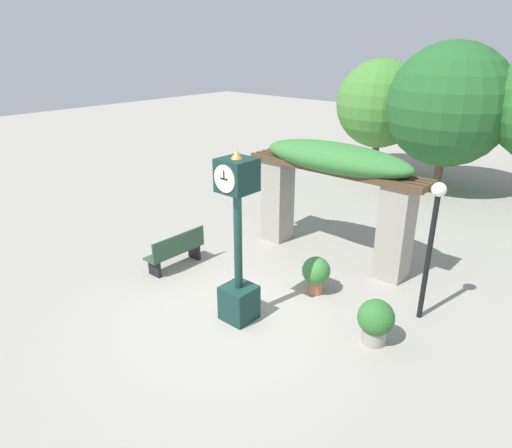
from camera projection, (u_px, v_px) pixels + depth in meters
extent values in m
plane|color=gray|center=(234.00, 312.00, 9.18)|extent=(60.00, 60.00, 0.00)
cube|color=#14332D|center=(239.00, 302.00, 8.85)|extent=(0.60, 0.60, 0.70)
cylinder|color=#14332D|center=(238.00, 242.00, 8.37)|extent=(0.15, 0.15, 1.87)
cylinder|color=gold|center=(237.00, 192.00, 8.01)|extent=(0.25, 0.25, 0.04)
cube|color=#14332D|center=(237.00, 175.00, 7.89)|extent=(0.59, 0.59, 0.59)
cylinder|color=beige|center=(224.00, 179.00, 7.68)|extent=(0.48, 0.02, 0.48)
cylinder|color=beige|center=(249.00, 172.00, 8.10)|extent=(0.48, 0.02, 0.48)
cube|color=black|center=(224.00, 179.00, 7.67)|extent=(0.17, 0.01, 0.02)
cube|color=black|center=(224.00, 175.00, 7.64)|extent=(0.02, 0.01, 0.15)
cone|color=gold|center=(237.00, 154.00, 7.75)|extent=(0.21, 0.21, 0.15)
cube|color=gray|center=(278.00, 200.00, 12.19)|extent=(0.64, 0.64, 2.21)
cube|color=gray|center=(395.00, 233.00, 10.13)|extent=(0.64, 0.64, 2.21)
cube|color=#4C3823|center=(327.00, 171.00, 10.50)|extent=(4.60, 0.13, 0.15)
cube|color=#4C3823|center=(332.00, 169.00, 10.65)|extent=(4.60, 0.13, 0.15)
cube|color=#4C3823|center=(337.00, 167.00, 10.80)|extent=(4.60, 0.13, 0.15)
cube|color=#4C3823|center=(341.00, 166.00, 10.94)|extent=(4.60, 0.13, 0.15)
ellipsoid|color=#387A38|center=(335.00, 158.00, 10.63)|extent=(3.86, 1.24, 0.70)
cylinder|color=gray|center=(374.00, 336.00, 8.21)|extent=(0.44, 0.44, 0.27)
sphere|color=#2D6B2D|center=(376.00, 317.00, 8.07)|extent=(0.66, 0.66, 0.66)
cylinder|color=#B26B4C|center=(315.00, 286.00, 9.80)|extent=(0.29, 0.29, 0.32)
sphere|color=#387A38|center=(316.00, 271.00, 9.66)|extent=(0.60, 0.60, 0.60)
cube|color=#2D4C38|center=(175.00, 251.00, 10.86)|extent=(0.42, 1.51, 0.05)
cube|color=#2D4C38|center=(179.00, 244.00, 10.65)|extent=(0.04, 1.51, 0.45)
cube|color=black|center=(194.00, 251.00, 11.36)|extent=(0.38, 0.08, 0.39)
cube|color=black|center=(155.00, 268.00, 10.52)|extent=(0.38, 0.08, 0.39)
cylinder|color=black|center=(428.00, 260.00, 8.55)|extent=(0.10, 0.10, 2.50)
sphere|color=white|center=(439.00, 190.00, 8.03)|extent=(0.26, 0.26, 0.26)
cylinder|color=brown|center=(375.00, 152.00, 18.84)|extent=(0.28, 0.28, 1.52)
sphere|color=#427F33|center=(380.00, 104.00, 18.10)|extent=(3.46, 3.46, 3.46)
cylinder|color=brown|center=(439.00, 170.00, 16.20)|extent=(0.28, 0.28, 1.59)
sphere|color=#235B28|center=(449.00, 105.00, 15.35)|extent=(4.15, 4.15, 4.15)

